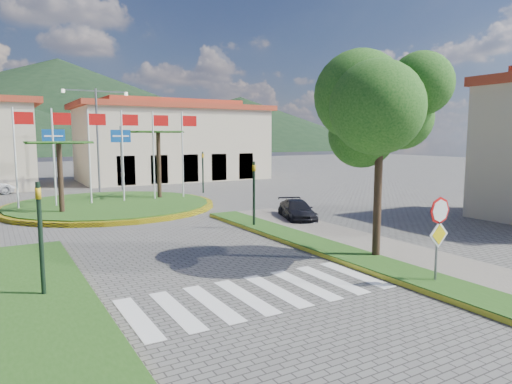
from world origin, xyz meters
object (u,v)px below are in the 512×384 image
stop_sign (439,226)px  car_dark_b (137,178)px  car_side_right (297,210)px  deciduous_tree (380,113)px  roundabout_island (110,205)px

stop_sign → car_dark_b: size_ratio=0.81×
car_side_right → deciduous_tree: bearing=-84.3°
deciduous_tree → car_side_right: size_ratio=1.88×
stop_sign → deciduous_tree: size_ratio=0.39×
deciduous_tree → stop_sign: bearing=-101.2°
car_dark_b → car_side_right: size_ratio=0.91×
stop_sign → car_dark_b: 33.50m
deciduous_tree → car_side_right: deciduous_tree is taller
stop_sign → deciduous_tree: 4.59m
deciduous_tree → car_dark_b: deciduous_tree is taller
deciduous_tree → car_side_right: (2.00, 7.68, -4.65)m
stop_sign → car_side_right: 11.10m
roundabout_island → car_side_right: (7.50, -9.32, 0.35)m
roundabout_island → car_side_right: 11.97m
roundabout_island → deciduous_tree: deciduous_tree is taller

